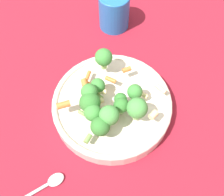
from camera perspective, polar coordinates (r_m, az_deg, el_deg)
name	(u,v)px	position (r m, az deg, el deg)	size (l,w,h in m)	color
ground_plane	(112,109)	(0.64, 0.00, -2.42)	(3.00, 3.00, 0.00)	maroon
bowl	(112,105)	(0.62, 0.00, -1.43)	(0.28, 0.28, 0.04)	beige
pasta_salad	(108,100)	(0.56, -0.91, -0.45)	(0.20, 0.23, 0.07)	#8CB766
cup	(114,11)	(0.78, 0.45, 18.47)	(0.09, 0.09, 0.10)	#2366B2
spoon	(41,188)	(0.59, -15.19, -18.42)	(0.03, 0.17, 0.01)	silver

